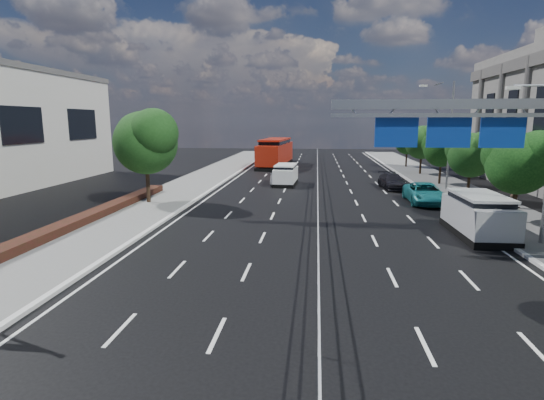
{
  "coord_description": "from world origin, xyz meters",
  "views": [
    {
      "loc": [
        -0.15,
        -10.66,
        5.84
      ],
      "look_at": [
        -2.06,
        7.64,
        2.4
      ],
      "focal_mm": 28.0,
      "sensor_mm": 36.0,
      "label": 1
    }
  ],
  "objects_px": {
    "parked_car_dark": "(392,181)",
    "pedestrian_b": "(514,194)",
    "silver_minivan": "(478,215)",
    "overhead_gantry": "(467,126)",
    "white_minivan": "(286,175)",
    "parked_car_teal": "(425,193)",
    "near_car_silver": "(279,177)",
    "red_bus": "(275,152)",
    "near_car_dark": "(285,156)"
  },
  "relations": [
    {
      "from": "parked_car_dark",
      "to": "pedestrian_b",
      "type": "xyz_separation_m",
      "value": [
        6.5,
        -8.26,
        0.42
      ]
    },
    {
      "from": "silver_minivan",
      "to": "overhead_gantry",
      "type": "bearing_deg",
      "value": -135.44
    },
    {
      "from": "pedestrian_b",
      "to": "silver_minivan",
      "type": "bearing_deg",
      "value": 95.5
    },
    {
      "from": "overhead_gantry",
      "to": "white_minivan",
      "type": "xyz_separation_m",
      "value": [
        -9.68,
        18.17,
        -4.67
      ]
    },
    {
      "from": "parked_car_dark",
      "to": "parked_car_teal",
      "type": "bearing_deg",
      "value": -84.59
    },
    {
      "from": "overhead_gantry",
      "to": "silver_minivan",
      "type": "height_order",
      "value": "overhead_gantry"
    },
    {
      "from": "overhead_gantry",
      "to": "near_car_silver",
      "type": "height_order",
      "value": "overhead_gantry"
    },
    {
      "from": "overhead_gantry",
      "to": "red_bus",
      "type": "distance_m",
      "value": 36.38
    },
    {
      "from": "parked_car_teal",
      "to": "pedestrian_b",
      "type": "xyz_separation_m",
      "value": [
        5.34,
        -1.66,
        0.35
      ]
    },
    {
      "from": "parked_car_teal",
      "to": "white_minivan",
      "type": "bearing_deg",
      "value": 144.05
    },
    {
      "from": "parked_car_teal",
      "to": "parked_car_dark",
      "type": "relative_size",
      "value": 1.16
    },
    {
      "from": "near_car_dark",
      "to": "pedestrian_b",
      "type": "height_order",
      "value": "pedestrian_b"
    },
    {
      "from": "overhead_gantry",
      "to": "white_minivan",
      "type": "height_order",
      "value": "overhead_gantry"
    },
    {
      "from": "parked_car_teal",
      "to": "pedestrian_b",
      "type": "bearing_deg",
      "value": -16.47
    },
    {
      "from": "white_minivan",
      "to": "parked_car_dark",
      "type": "relative_size",
      "value": 1.0
    },
    {
      "from": "red_bus",
      "to": "silver_minivan",
      "type": "bearing_deg",
      "value": -62.45
    },
    {
      "from": "white_minivan",
      "to": "near_car_dark",
      "type": "distance_m",
      "value": 23.13
    },
    {
      "from": "near_car_dark",
      "to": "parked_car_teal",
      "type": "bearing_deg",
      "value": 106.42
    },
    {
      "from": "silver_minivan",
      "to": "parked_car_teal",
      "type": "bearing_deg",
      "value": 92.36
    },
    {
      "from": "overhead_gantry",
      "to": "parked_car_teal",
      "type": "relative_size",
      "value": 1.97
    },
    {
      "from": "parked_car_dark",
      "to": "near_car_silver",
      "type": "bearing_deg",
      "value": 167.19
    },
    {
      "from": "parked_car_dark",
      "to": "white_minivan",
      "type": "bearing_deg",
      "value": 167.5
    },
    {
      "from": "overhead_gantry",
      "to": "near_car_dark",
      "type": "xyz_separation_m",
      "value": [
        -11.46,
        41.23,
        -4.78
      ]
    },
    {
      "from": "parked_car_teal",
      "to": "parked_car_dark",
      "type": "distance_m",
      "value": 6.7
    },
    {
      "from": "white_minivan",
      "to": "parked_car_dark",
      "type": "height_order",
      "value": "white_minivan"
    },
    {
      "from": "overhead_gantry",
      "to": "pedestrian_b",
      "type": "height_order",
      "value": "overhead_gantry"
    },
    {
      "from": "near_car_dark",
      "to": "overhead_gantry",
      "type": "bearing_deg",
      "value": 100.16
    },
    {
      "from": "overhead_gantry",
      "to": "near_car_dark",
      "type": "distance_m",
      "value": 43.06
    },
    {
      "from": "red_bus",
      "to": "near_car_silver",
      "type": "bearing_deg",
      "value": -78.25
    },
    {
      "from": "overhead_gantry",
      "to": "near_car_dark",
      "type": "relative_size",
      "value": 2.03
    },
    {
      "from": "red_bus",
      "to": "near_car_dark",
      "type": "distance_m",
      "value": 7.27
    },
    {
      "from": "overhead_gantry",
      "to": "parked_car_dark",
      "type": "relative_size",
      "value": 2.29
    },
    {
      "from": "near_car_dark",
      "to": "pedestrian_b",
      "type": "distance_m",
      "value": 37.13
    },
    {
      "from": "parked_car_dark",
      "to": "near_car_dark",
      "type": "bearing_deg",
      "value": 110.11
    },
    {
      "from": "near_car_silver",
      "to": "pedestrian_b",
      "type": "height_order",
      "value": "pedestrian_b"
    },
    {
      "from": "overhead_gantry",
      "to": "silver_minivan",
      "type": "bearing_deg",
      "value": 45.53
    },
    {
      "from": "near_car_silver",
      "to": "parked_car_dark",
      "type": "bearing_deg",
      "value": 166.03
    },
    {
      "from": "near_car_dark",
      "to": "pedestrian_b",
      "type": "bearing_deg",
      "value": 113.14
    },
    {
      "from": "near_car_silver",
      "to": "parked_car_teal",
      "type": "xyz_separation_m",
      "value": [
        11.21,
        -8.05,
        -0.01
      ]
    },
    {
      "from": "overhead_gantry",
      "to": "parked_car_teal",
      "type": "height_order",
      "value": "overhead_gantry"
    },
    {
      "from": "near_car_dark",
      "to": "silver_minivan",
      "type": "distance_m",
      "value": 41.81
    },
    {
      "from": "white_minivan",
      "to": "parked_car_teal",
      "type": "bearing_deg",
      "value": -33.56
    },
    {
      "from": "overhead_gantry",
      "to": "silver_minivan",
      "type": "distance_m",
      "value": 4.98
    },
    {
      "from": "near_car_dark",
      "to": "parked_car_teal",
      "type": "distance_m",
      "value": 33.36
    },
    {
      "from": "white_minivan",
      "to": "silver_minivan",
      "type": "height_order",
      "value": "silver_minivan"
    },
    {
      "from": "near_car_silver",
      "to": "parked_car_dark",
      "type": "relative_size",
      "value": 0.97
    },
    {
      "from": "pedestrian_b",
      "to": "red_bus",
      "type": "bearing_deg",
      "value": -14.52
    },
    {
      "from": "overhead_gantry",
      "to": "near_car_silver",
      "type": "xyz_separation_m",
      "value": [
        -10.28,
        18.31,
        -4.87
      ]
    },
    {
      "from": "overhead_gantry",
      "to": "silver_minivan",
      "type": "xyz_separation_m",
      "value": [
        1.44,
        1.47,
        -4.53
      ]
    },
    {
      "from": "white_minivan",
      "to": "overhead_gantry",
      "type": "bearing_deg",
      "value": -58.8
    }
  ]
}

